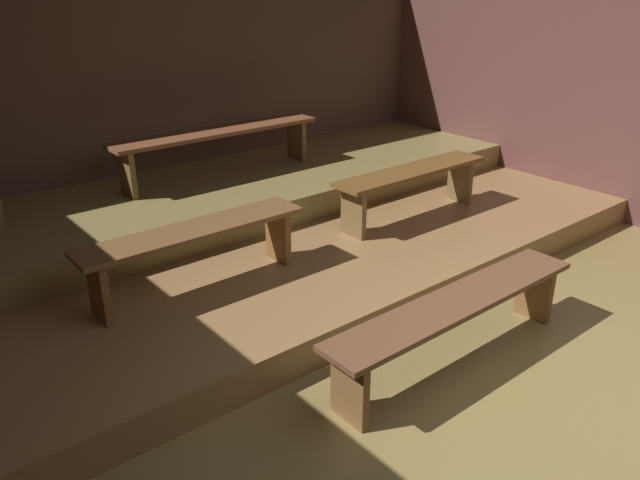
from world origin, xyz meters
name	(u,v)px	position (x,y,z in m)	size (l,w,h in m)	color
ground	(330,285)	(0.00, 2.26, -0.04)	(6.94, 5.31, 0.08)	olive
wall_back	(182,98)	(0.00, 4.54, 1.14)	(6.94, 0.06, 2.27)	brown
wall_right	(561,94)	(3.10, 2.26, 1.14)	(0.06, 5.31, 2.27)	brown
platform_lower	(279,241)	(0.00, 2.94, 0.12)	(6.14, 3.14, 0.24)	#9A7143
platform_middle	(231,193)	(0.00, 3.70, 0.36)	(6.14, 1.62, 0.24)	olive
bench_floor_center	(457,312)	(-0.13, 0.90, 0.36)	(1.99, 0.33, 0.45)	brown
bench_lower_left	(195,241)	(-1.08, 2.41, 0.59)	(1.62, 0.33, 0.45)	brown
bench_lower_right	(412,180)	(1.08, 2.41, 0.59)	(1.62, 0.33, 0.45)	brown
bench_middle_center	(219,139)	(0.01, 3.89, 0.84)	(2.08, 0.33, 0.45)	brown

